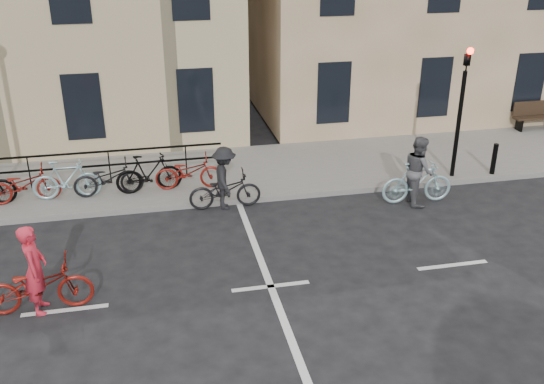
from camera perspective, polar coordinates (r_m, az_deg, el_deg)
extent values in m
plane|color=black|center=(12.42, -0.13, -8.88)|extent=(120.00, 120.00, 0.00)
cube|color=slate|center=(17.62, -17.11, 0.65)|extent=(46.00, 4.00, 0.15)
cylinder|color=black|center=(17.53, 17.13, 6.04)|extent=(0.12, 0.12, 3.00)
imported|color=black|center=(17.07, 17.93, 12.26)|extent=(0.15, 0.18, 0.90)
sphere|color=#FF0C05|center=(16.95, 18.17, 12.50)|extent=(0.18, 0.18, 0.18)
cylinder|color=black|center=(17.25, 13.36, 2.47)|extent=(0.14, 0.14, 0.90)
cylinder|color=black|center=(18.38, 20.18, 2.95)|extent=(0.14, 0.14, 0.90)
cube|color=black|center=(22.74, 22.24, 5.87)|extent=(0.06, 0.38, 0.40)
cube|color=black|center=(23.01, 23.58, 6.45)|extent=(1.60, 0.40, 0.06)
cube|color=black|center=(23.07, 23.45, 7.27)|extent=(1.60, 0.06, 0.50)
cube|color=black|center=(17.37, -18.50, 2.09)|extent=(8.30, 0.04, 0.95)
imported|color=maroon|center=(16.71, -22.32, 0.63)|extent=(1.80, 0.63, 0.95)
imported|color=#98C1C8|center=(16.52, -18.79, 1.11)|extent=(1.75, 0.49, 1.05)
imported|color=black|center=(16.43, -15.15, 1.26)|extent=(1.80, 0.63, 0.95)
imported|color=black|center=(16.37, -11.51, 1.74)|extent=(1.75, 0.49, 1.05)
imported|color=maroon|center=(16.42, -7.84, 1.88)|extent=(1.80, 0.63, 0.95)
imported|color=maroon|center=(12.27, -21.16, -8.26)|extent=(2.01, 0.73, 1.05)
imported|color=red|center=(12.09, -21.42, -6.79)|extent=(0.44, 0.66, 1.78)
imported|color=#98C1C8|center=(16.20, 13.51, 0.88)|extent=(1.91, 0.64, 1.13)
imported|color=#505054|center=(16.07, 13.62, 2.00)|extent=(0.74, 0.92, 1.82)
imported|color=black|center=(15.53, -4.45, 0.17)|extent=(1.85, 0.65, 0.97)
imported|color=black|center=(15.40, -4.49, 1.31)|extent=(0.61, 1.06, 1.64)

